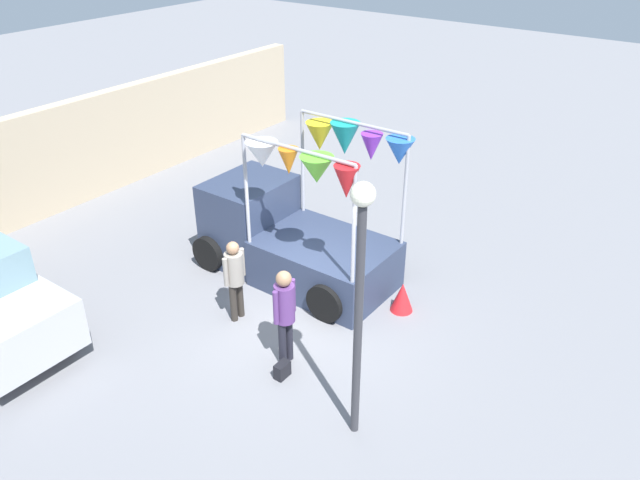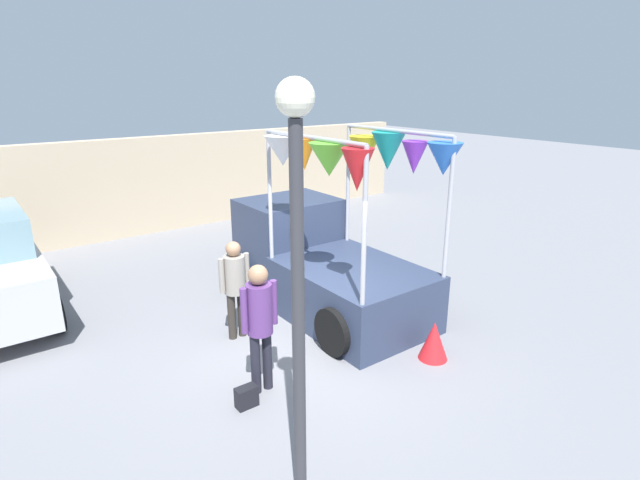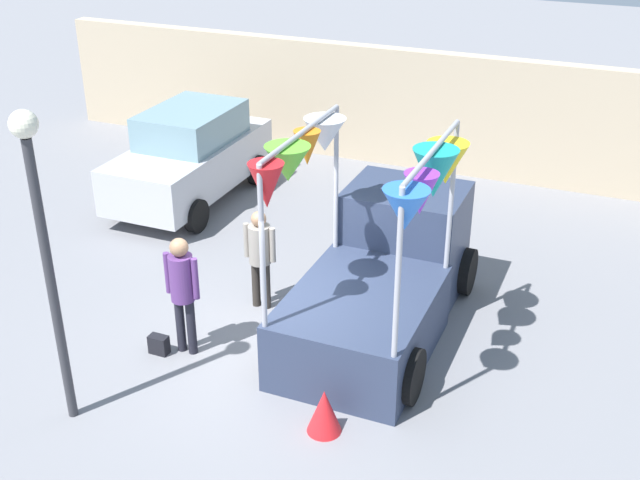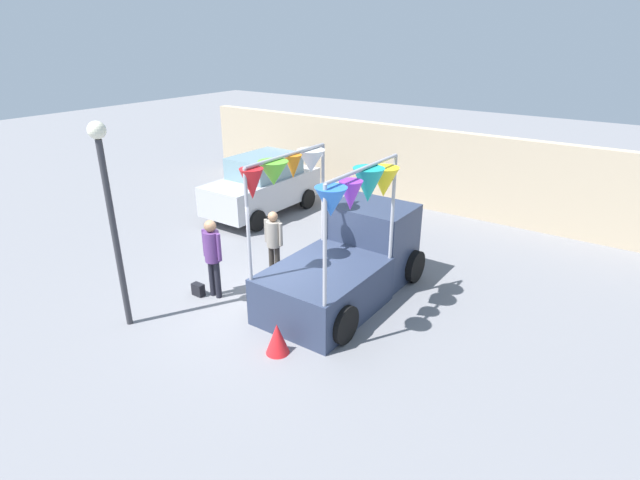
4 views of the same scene
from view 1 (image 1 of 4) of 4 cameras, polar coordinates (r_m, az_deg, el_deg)
The scene contains 8 objects.
ground_plane at distance 11.84m, azimuth -2.08°, elevation -7.32°, with size 60.00×60.00×0.00m, color slate.
vendor_truck at distance 12.85m, azimuth -3.00°, elevation 0.94°, with size 2.56×4.14×3.25m.
person_customer at distance 10.26m, azimuth -3.25°, elevation -6.26°, with size 0.53×0.34×1.81m.
person_vendor at distance 11.45m, azimuth -7.81°, elevation -3.04°, with size 0.53×0.34×1.64m.
handbag at distance 10.54m, azimuth -3.47°, elevation -11.78°, with size 0.28×0.16×0.28m, color black.
street_lamp at distance 8.11m, azimuth 3.66°, elevation -3.86°, with size 0.32×0.32×4.05m.
brick_boundary_wall at distance 16.63m, azimuth -23.87°, elevation 6.47°, with size 18.00×0.36×2.60m, color tan.
folded_kite_bundle_crimson at distance 12.03m, azimuth 7.52°, elevation -5.18°, with size 0.44×0.44×0.60m, color red.
Camera 1 is at (-7.40, -5.97, 7.06)m, focal length 35.00 mm.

